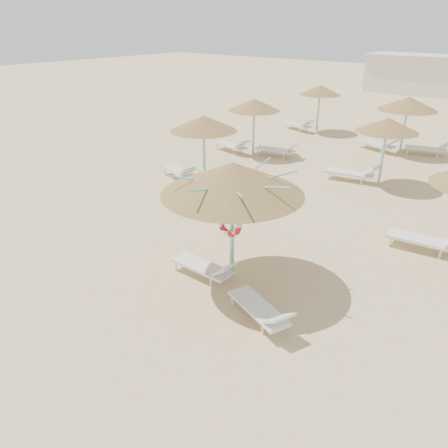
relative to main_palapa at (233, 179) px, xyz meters
The scene contains 6 objects.
ground 2.73m from the main_palapa, 143.19° to the right, with size 120.00×120.00×0.00m, color #CDB57D.
main_palapa is the anchor object (origin of this frame).
lounger_main_a 2.45m from the main_palapa, 135.76° to the right, with size 1.83×0.56×0.66m.
lounger_main_b 3.07m from the main_palapa, 32.59° to the right, with size 1.90×1.14×0.66m.
palapa_field 10.12m from the main_palapa, 85.94° to the left, with size 19.83×13.40×2.71m.
service_hut 35.28m from the main_palapa, 100.53° to the left, with size 8.40×4.40×3.25m.
Camera 1 is at (6.38, -7.30, 6.05)m, focal length 35.00 mm.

